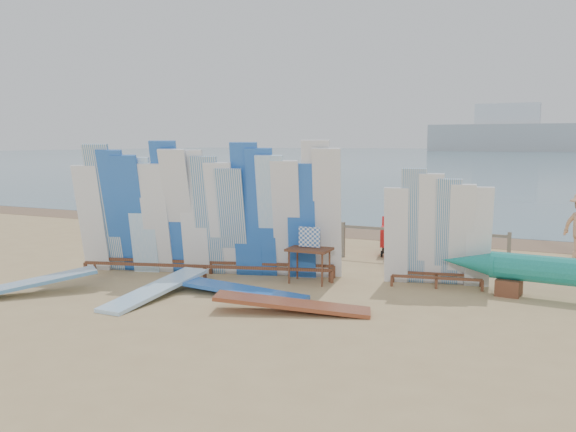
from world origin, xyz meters
The scene contains 22 objects.
ground centered at (0.00, 0.00, 0.00)m, with size 160.00×160.00×0.00m, color tan.
ocean centered at (0.00, 128.00, 0.00)m, with size 320.00×240.00×0.02m, color slate.
wet_sand_strip centered at (0.00, 7.20, 0.00)m, with size 40.00×2.60×0.01m, color brown.
distant_ship centered at (-12.00, 180.00, 5.31)m, with size 45.00×8.00×14.00m.
fence centered at (0.00, 3.00, 0.63)m, with size 12.08×0.08×0.90m.
main_surfboard_rack centered at (0.10, -0.37, 1.33)m, with size 5.85×2.40×2.98m.
side_surfboard_rack centered at (4.82, 0.81, 1.08)m, with size 2.17×0.96×2.42m.
vendor_table centered at (2.35, 0.01, 0.39)m, with size 0.91×0.66×1.18m.
flat_board_a centered at (0.18, -2.31, 0.00)m, with size 0.56×2.70×0.07m, color #97CAF3.
flat_board_c centered at (2.97, -2.17, 0.00)m, with size 0.56×2.70×0.07m, color brown.
flat_board_e centered at (-2.19, -3.31, 0.00)m, with size 0.56×2.70×0.07m, color silver.
flat_board_d centered at (1.56, -1.53, 0.00)m, with size 0.56×2.70×0.07m, color blue.
beach_chair_left centered at (0.76, 3.90, 0.24)m, with size 0.66×0.68×0.83m.
beach_chair_right centered at (1.01, 3.81, 0.23)m, with size 0.61×0.62×0.79m.
stroller centered at (2.99, 3.74, 0.39)m, with size 0.64×0.81×0.98m.
beachgoer_4 centered at (-1.18, 5.03, 0.94)m, with size 1.10×0.48×1.88m, color #8C6042.
beachgoer_9 centered at (4.42, 6.58, 0.83)m, with size 1.07×0.44×1.65m, color tan.
beachgoer_11 centered at (-4.63, 6.99, 0.83)m, with size 1.53×0.50×1.66m, color beige.
beachgoer_1 centered at (-4.09, 5.92, 0.81)m, with size 0.59×0.32×1.62m, color #8C6042.
beachgoer_0 centered at (-6.57, 4.06, 0.88)m, with size 0.86×0.41×1.77m, color tan.
beachgoer_7 centered at (3.68, 4.95, 0.87)m, with size 0.64×0.35×1.75m, color #8C6042.
beachgoer_extra_1 centered at (-6.15, 6.14, 0.91)m, with size 1.06×0.46×1.82m, color #8C6042.
Camera 1 is at (7.30, -11.47, 2.94)m, focal length 38.00 mm.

